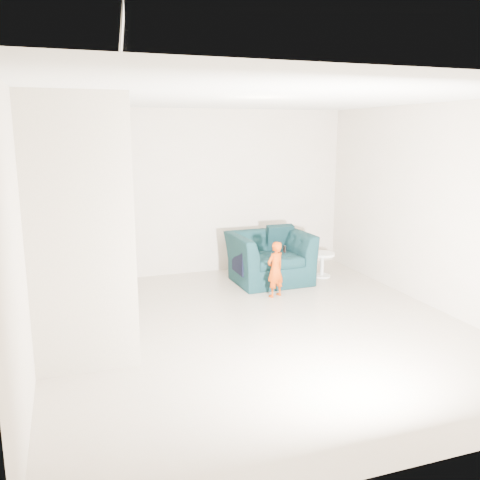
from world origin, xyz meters
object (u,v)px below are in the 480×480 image
object	(u,v)px
armchair	(270,258)
toddler	(275,269)
staircase	(80,256)
side_table	(322,261)

from	to	relation	value
armchair	toddler	distance (m)	0.76
staircase	side_table	bearing A→B (deg)	18.35
side_table	toddler	bearing A→B (deg)	-148.32
side_table	staircase	distance (m)	4.04
toddler	side_table	distance (m)	1.33
armchair	toddler	xyz separation A→B (m)	(-0.21, -0.73, 0.02)
toddler	side_table	world-z (taller)	toddler
toddler	side_table	xyz separation A→B (m)	(1.12, 0.69, -0.13)
armchair	toddler	bearing A→B (deg)	-107.99
armchair	staircase	bearing A→B (deg)	-157.55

